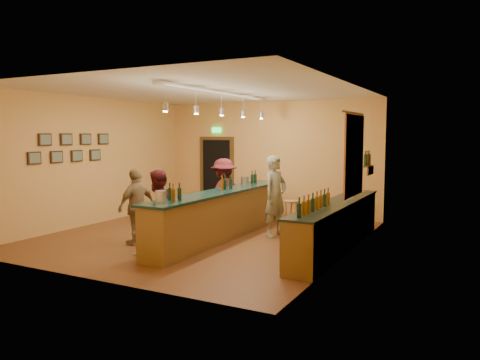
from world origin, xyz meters
The scene contains 18 objects.
floor centered at (0.00, 0.00, 0.00)m, with size 7.00×7.00×0.00m, color brown.
ceiling centered at (0.00, 0.00, 3.20)m, with size 6.50×7.00×0.02m, color silver.
wall_back centered at (0.00, 3.50, 1.60)m, with size 6.50×0.02×3.20m, color #D9B251.
wall_front centered at (0.00, -3.50, 1.60)m, with size 6.50×0.02×3.20m, color #D9B251.
wall_left centered at (-3.25, 0.00, 1.60)m, with size 0.02×7.00×3.20m, color #D9B251.
wall_right centered at (3.25, 0.00, 1.60)m, with size 0.02×7.00×3.20m, color #D9B251.
doorway centered at (-1.70, 3.47, 1.13)m, with size 1.15×0.09×2.48m.
tapestry centered at (3.23, 0.40, 1.85)m, with size 0.03×1.40×1.60m, color maroon.
bottle_shelf centered at (3.17, 1.90, 1.67)m, with size 0.17×0.55×0.54m.
picture_grid centered at (-3.21, -0.75, 1.95)m, with size 0.06×2.20×0.70m, color #382111, non-canonical shape.
back_counter centered at (2.97, 0.18, 0.49)m, with size 0.60×4.55×1.27m.
tasting_bar centered at (0.47, 0.00, 0.61)m, with size 0.73×5.10×1.38m.
pendant_track centered at (0.47, 0.00, 2.98)m, with size 0.11×4.60×0.50m.
bartender centered at (1.41, 0.75, 0.90)m, with size 0.66×0.43×1.80m, color gray.
customer_a centered at (-0.08, -1.55, 0.79)m, with size 0.77×0.60×1.59m, color #59191E.
customer_b centered at (-0.79, -1.31, 0.79)m, with size 0.92×0.38×1.58m, color #997A51.
customer_c centered at (-0.10, 1.07, 0.84)m, with size 1.09×0.63×1.68m, color #59191E.
bar_stool centered at (1.55, 1.36, 0.59)m, with size 0.35×0.35×0.73m.
Camera 1 is at (5.50, -8.74, 2.26)m, focal length 35.00 mm.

